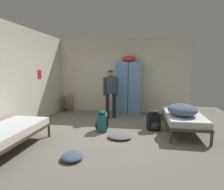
# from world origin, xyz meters

# --- Properties ---
(ground_plane) EXTENTS (7.75, 7.75, 0.00)m
(ground_plane) POSITION_xyz_m (0.00, 0.00, 0.00)
(ground_plane) COLOR slate
(room_backdrop) EXTENTS (4.90, 4.90, 2.75)m
(room_backdrop) POSITION_xyz_m (-1.20, 1.23, 1.37)
(room_backdrop) COLOR beige
(room_backdrop) RESTS_ON ground_plane
(locker_bank) EXTENTS (0.90, 0.55, 2.07)m
(locker_bank) POSITION_xyz_m (0.28, 2.14, 0.97)
(locker_bank) COLOR #5B84B2
(locker_bank) RESTS_ON ground_plane
(shelf_unit) EXTENTS (0.38, 0.30, 0.57)m
(shelf_unit) POSITION_xyz_m (-2.09, 2.17, 0.35)
(shelf_unit) COLOR brown
(shelf_unit) RESTS_ON ground_plane
(bed_left_front) EXTENTS (0.90, 1.90, 0.49)m
(bed_left_front) POSITION_xyz_m (-1.84, -1.40, 0.38)
(bed_left_front) COLOR #473828
(bed_left_front) RESTS_ON ground_plane
(bed_right) EXTENTS (0.90, 1.90, 0.49)m
(bed_right) POSITION_xyz_m (1.84, 0.51, 0.38)
(bed_right) COLOR #473828
(bed_right) RESTS_ON ground_plane
(bedding_heap) EXTENTS (0.70, 0.82, 0.28)m
(bedding_heap) POSITION_xyz_m (1.76, 0.23, 0.63)
(bedding_heap) COLOR slate
(bedding_heap) RESTS_ON bed_right
(person_traveler) EXTENTS (0.47, 0.31, 1.58)m
(person_traveler) POSITION_xyz_m (-0.24, 1.43, 0.95)
(person_traveler) COLOR black
(person_traveler) RESTS_ON ground_plane
(water_bottle) EXTENTS (0.06, 0.06, 0.25)m
(water_bottle) POSITION_xyz_m (-2.17, 2.19, 0.68)
(water_bottle) COLOR silver
(water_bottle) RESTS_ON shelf_unit
(lotion_bottle) EXTENTS (0.06, 0.06, 0.14)m
(lotion_bottle) POSITION_xyz_m (-2.02, 2.13, 0.63)
(lotion_bottle) COLOR beige
(lotion_bottle) RESTS_ON shelf_unit
(backpack_teal) EXTENTS (0.36, 0.34, 0.55)m
(backpack_teal) POSITION_xyz_m (-0.25, 0.14, 0.26)
(backpack_teal) COLOR #23666B
(backpack_teal) RESTS_ON ground_plane
(backpack_black) EXTENTS (0.37, 0.38, 0.55)m
(backpack_black) POSITION_xyz_m (1.09, 0.44, 0.26)
(backpack_black) COLOR black
(backpack_black) RESTS_ON ground_plane
(clothes_pile_denim) EXTENTS (0.40, 0.43, 0.11)m
(clothes_pile_denim) POSITION_xyz_m (-0.44, -1.46, 0.06)
(clothes_pile_denim) COLOR #42567A
(clothes_pile_denim) RESTS_ON ground_plane
(clothes_pile_grey) EXTENTS (0.57, 0.47, 0.09)m
(clothes_pile_grey) POSITION_xyz_m (0.28, -0.30, 0.05)
(clothes_pile_grey) COLOR slate
(clothes_pile_grey) RESTS_ON ground_plane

